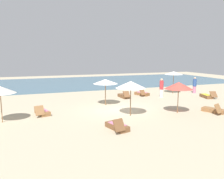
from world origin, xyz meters
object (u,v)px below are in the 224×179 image
object	(u,v)px
lounger_1	(207,96)
lounger_0	(142,94)
lounger_4	(42,112)
person_1	(195,85)
umbrella_5	(174,73)
lounger_2	(124,96)
umbrella_4	(131,85)
lounger_3	(214,110)
person_0	(161,88)
lounger_5	(117,126)
umbrella_0	(179,86)
umbrella_3	(105,82)
umbrella_1	(0,90)

from	to	relation	value
lounger_1	lounger_0	bearing A→B (deg)	147.16
lounger_4	person_1	distance (m)	15.88
umbrella_5	lounger_2	xyz separation A→B (m)	(-5.67, -0.33, -1.96)
lounger_0	lounger_4	bearing A→B (deg)	-156.47
lounger_1	umbrella_5	bearing A→B (deg)	116.59
umbrella_4	lounger_1	xyz separation A→B (m)	(9.34, 3.23, -1.88)
lounger_3	person_0	distance (m)	6.25
lounger_5	umbrella_4	bearing A→B (deg)	51.35
umbrella_5	person_0	distance (m)	2.96
umbrella_0	umbrella_3	distance (m)	5.60
umbrella_0	lounger_1	xyz separation A→B (m)	(6.02, 3.73, -1.72)
umbrella_3	lounger_3	bearing A→B (deg)	-37.85
umbrella_3	lounger_0	xyz separation A→B (m)	(4.79, 2.90, -1.70)
umbrella_3	person_0	xyz separation A→B (m)	(6.00, 1.33, -0.99)
lounger_0	person_0	world-z (taller)	person_0
person_0	lounger_0	bearing A→B (deg)	127.70
lounger_2	umbrella_0	bearing A→B (deg)	-79.51
lounger_0	lounger_1	xyz separation A→B (m)	(5.06, -3.26, -0.00)
lounger_5	person_1	world-z (taller)	person_1
umbrella_0	lounger_4	size ratio (longest dim) A/B	1.22
lounger_2	person_0	bearing A→B (deg)	-17.55
umbrella_4	lounger_0	world-z (taller)	umbrella_4
lounger_1	person_0	world-z (taller)	person_0
umbrella_5	lounger_4	bearing A→B (deg)	-162.92
umbrella_1	lounger_0	bearing A→B (deg)	23.64
umbrella_4	lounger_5	size ratio (longest dim) A/B	1.32
lounger_1	person_0	xyz separation A→B (m)	(-3.85, 1.70, 0.72)
umbrella_1	person_1	xyz separation A→B (m)	(17.77, 4.55, -1.11)
lounger_0	lounger_1	world-z (taller)	lounger_0
umbrella_3	umbrella_5	world-z (taller)	umbrella_5
umbrella_3	person_0	world-z (taller)	umbrella_3
umbrella_3	person_1	bearing A→B (deg)	11.81
umbrella_5	lounger_5	distance (m)	13.07
lounger_0	person_0	distance (m)	2.10
umbrella_1	lounger_2	size ratio (longest dim) A/B	1.27
lounger_2	lounger_5	bearing A→B (deg)	-115.47
umbrella_3	lounger_1	world-z (taller)	umbrella_3
umbrella_1	umbrella_4	world-z (taller)	umbrella_4
umbrella_4	person_0	bearing A→B (deg)	41.94
umbrella_5	person_1	distance (m)	2.67
lounger_4	lounger_5	distance (m)	5.80
umbrella_3	umbrella_5	size ratio (longest dim) A/B	0.90
lounger_0	lounger_1	size ratio (longest dim) A/B	0.97
umbrella_1	lounger_2	distance (m)	11.05
lounger_1	person_1	world-z (taller)	person_1
umbrella_1	lounger_3	distance (m)	13.81
lounger_3	person_1	bearing A→B (deg)	58.68
umbrella_3	person_1	size ratio (longest dim) A/B	1.23
umbrella_0	lounger_4	xyz separation A→B (m)	(-8.72, 2.77, -1.72)
umbrella_4	umbrella_5	xyz separation A→B (m)	(7.79, 6.33, 0.08)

